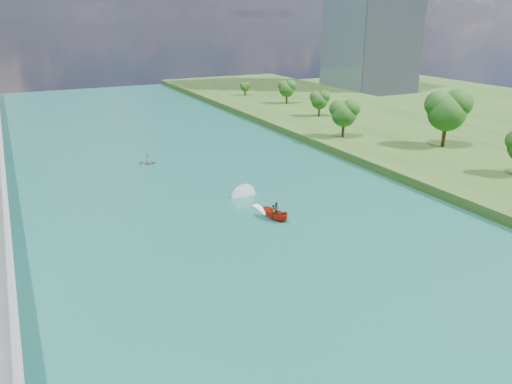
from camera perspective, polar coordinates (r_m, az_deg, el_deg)
ground at (r=47.69m, az=5.63°, el=-10.02°), size 260.00×260.00×0.00m
river_water at (r=63.74m, az=-3.91°, el=-1.98°), size 55.00×240.00×0.10m
berm_east at (r=93.35m, az=25.37°, el=3.65°), size 44.00×240.00×1.50m
trees_east at (r=81.89m, az=26.20°, el=5.46°), size 17.57×141.26×11.73m
motorboat at (r=61.75m, az=1.37°, el=-2.02°), size 3.60×18.81×2.07m
raft at (r=84.67m, az=-12.27°, el=3.42°), size 3.27×3.08×1.57m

